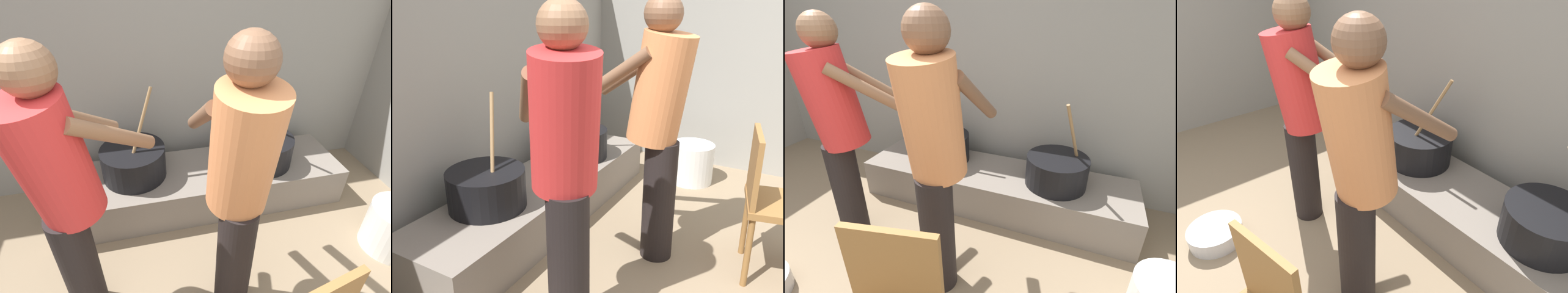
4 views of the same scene
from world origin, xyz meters
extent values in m
cube|color=gray|center=(0.00, 2.38, 1.01)|extent=(4.96, 0.20, 2.01)
cube|color=slate|center=(0.58, 1.86, 0.16)|extent=(2.30, 0.60, 0.33)
cylinder|color=black|center=(1.10, 1.85, 0.44)|extent=(0.47, 0.47, 0.24)
cylinder|color=#937047|center=(1.18, 1.85, 0.76)|extent=(0.14, 0.23, 0.51)
cylinder|color=black|center=(0.06, 1.91, 0.45)|extent=(0.49, 0.49, 0.25)
cylinder|color=#937047|center=(0.14, 1.91, 0.77)|extent=(0.22, 0.16, 0.51)
cylinder|color=black|center=(0.55, 0.95, 0.39)|extent=(0.20, 0.20, 0.77)
cylinder|color=#D17F4C|center=(0.55, 0.98, 1.09)|extent=(0.31, 0.39, 0.66)
sphere|color=brown|center=(0.55, 0.99, 1.50)|extent=(0.21, 0.21, 0.21)
cylinder|color=brown|center=(0.69, 1.21, 1.16)|extent=(0.09, 0.47, 0.36)
cylinder|color=brown|center=(0.42, 1.22, 1.16)|extent=(0.09, 0.47, 0.36)
cylinder|color=black|center=(-0.28, 1.09, 0.38)|extent=(0.20, 0.20, 0.76)
cylinder|color=red|center=(-0.26, 1.11, 1.07)|extent=(0.49, 0.48, 0.65)
sphere|color=brown|center=(-0.25, 1.12, 1.48)|extent=(0.21, 0.21, 0.21)
cylinder|color=brown|center=(0.01, 1.17, 1.14)|extent=(0.39, 0.36, 0.36)
cylinder|color=brown|center=(-0.17, 1.37, 1.14)|extent=(0.39, 0.36, 0.36)
camera|label=1|loc=(0.10, -0.03, 1.84)|focal=28.02mm
camera|label=2|loc=(-1.67, 0.20, 1.57)|focal=38.03mm
camera|label=3|loc=(1.25, -0.15, 1.57)|focal=25.98mm
camera|label=4|loc=(1.61, 0.20, 1.84)|focal=32.00mm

